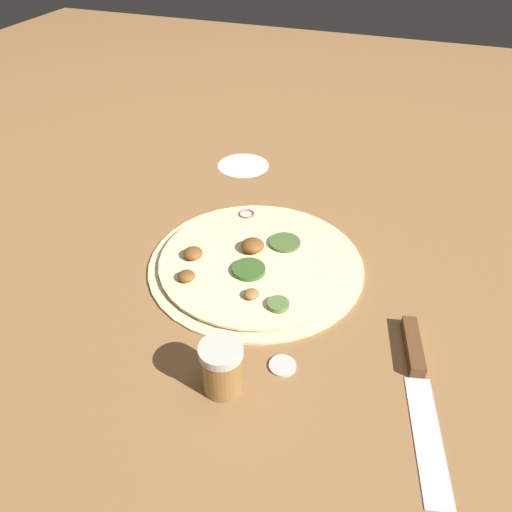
% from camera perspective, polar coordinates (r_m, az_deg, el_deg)
% --- Properties ---
extents(ground_plane, '(3.00, 3.00, 0.00)m').
position_cam_1_polar(ground_plane, '(0.84, 0.00, -1.00)').
color(ground_plane, olive).
extents(pizza, '(0.36, 0.36, 0.03)m').
position_cam_1_polar(pizza, '(0.83, -0.10, -0.66)').
color(pizza, beige).
rests_on(pizza, ground_plane).
extents(knife, '(0.09, 0.27, 0.02)m').
position_cam_1_polar(knife, '(0.70, 17.88, -12.18)').
color(knife, silver).
rests_on(knife, ground_plane).
extents(spice_jar, '(0.06, 0.06, 0.07)m').
position_cam_1_polar(spice_jar, '(0.63, -3.93, -12.55)').
color(spice_jar, olive).
rests_on(spice_jar, ground_plane).
extents(loose_cap, '(0.04, 0.04, 0.01)m').
position_cam_1_polar(loose_cap, '(0.68, 3.05, -12.31)').
color(loose_cap, beige).
rests_on(loose_cap, ground_plane).
extents(flour_patch, '(0.11, 0.11, 0.00)m').
position_cam_1_polar(flour_patch, '(1.13, -1.47, 10.33)').
color(flour_patch, white).
rests_on(flour_patch, ground_plane).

